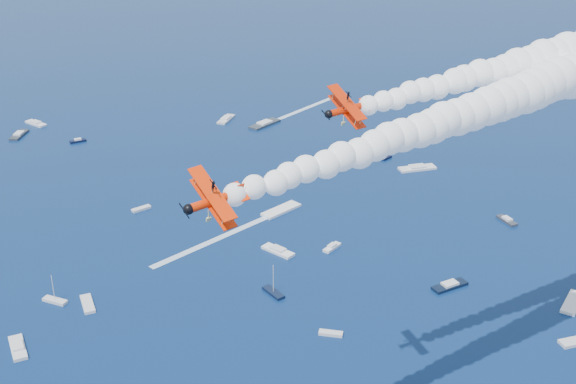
# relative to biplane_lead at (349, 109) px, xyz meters

# --- Properties ---
(biplane_lead) EXTENTS (11.45, 12.21, 8.14)m
(biplane_lead) POSITION_rel_biplane_lead_xyz_m (0.00, 0.00, 0.00)
(biplane_lead) COLOR red
(biplane_trail) EXTENTS (12.88, 13.37, 9.22)m
(biplane_trail) POSITION_rel_biplane_lead_xyz_m (-14.86, -23.60, -3.84)
(biplane_trail) COLOR #FF2F05
(smoke_trail_lead) EXTENTS (72.47, 68.01, 12.53)m
(smoke_trail_lead) POSITION_rel_biplane_lead_xyz_m (28.32, 19.17, 2.64)
(smoke_trail_lead) COLOR white
(smoke_trail_trail) EXTENTS (72.60, 71.26, 12.53)m
(smoke_trail_trail) POSITION_rel_biplane_lead_xyz_m (11.69, -2.05, -1.20)
(smoke_trail_trail) COLOR white
(spectator_boats) EXTENTS (230.98, 170.56, 0.70)m
(spectator_boats) POSITION_rel_biplane_lead_xyz_m (-5.93, 89.12, -59.81)
(spectator_boats) COLOR white
(spectator_boats) RESTS_ON ground
(boat_wakes) EXTENTS (40.61, 140.57, 0.04)m
(boat_wakes) POSITION_rel_biplane_lead_xyz_m (-27.45, 121.09, -60.13)
(boat_wakes) COLOR white
(boat_wakes) RESTS_ON ground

